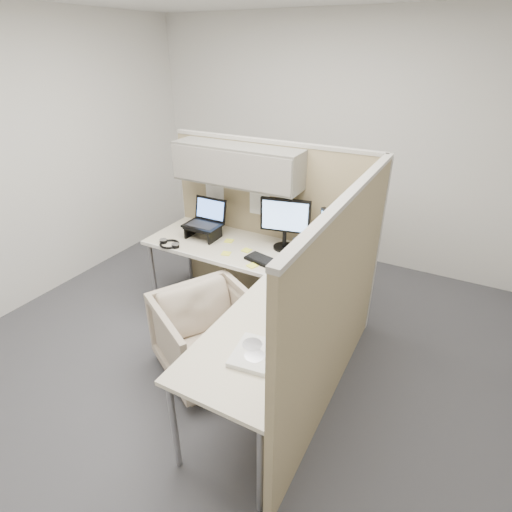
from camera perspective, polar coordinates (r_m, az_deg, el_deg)
The scene contains 20 objects.
ground at distance 3.56m, azimuth -3.43°, elevation -13.51°, with size 4.50×4.50×0.00m, color #3E3E43.
partition_back at distance 3.71m, azimuth -0.04°, elevation 8.17°, with size 2.00×0.36×1.63m.
partition_right at distance 2.72m, azimuth 11.82°, elevation -7.12°, with size 0.07×2.03×1.63m.
desk at distance 3.18m, azimuth -0.67°, elevation -3.61°, with size 2.00×1.98×0.73m.
office_chair at distance 3.19m, azimuth -6.80°, elevation -10.71°, with size 0.72×0.68×0.74m, color #B4A78F.
monitor_left at distance 3.49m, azimuth 4.18°, elevation 5.16°, with size 0.44×0.20×0.47m.
monitor_right at distance 3.19m, azimuth 11.23°, elevation 2.35°, with size 0.36×0.31×0.47m.
laptop_station at distance 3.80m, azimuth -7.35°, elevation 4.64°, with size 0.34×0.29×0.35m.
keyboard at distance 3.33m, azimuth 1.89°, elevation -1.00°, with size 0.44×0.15×0.02m, color black.
mouse at distance 3.13m, azimuth 7.13°, elevation -3.17°, with size 0.10×0.07×0.04m, color black.
travel_mug at distance 3.46m, azimuth 5.82°, elevation 1.25°, with size 0.07×0.07×0.16m.
soda_can_green at distance 3.09m, azimuth 9.37°, elevation -2.91°, with size 0.07×0.07×0.12m, color silver.
soda_can_silver at distance 3.25m, azimuth 9.28°, elevation -1.21°, with size 0.07×0.07×0.12m, color silver.
sticky_note_d at distance 3.55m, azimuth -1.35°, elevation 0.82°, with size 0.08×0.08×0.01m, color #F4F540.
sticky_note_a at distance 3.51m, azimuth -4.29°, elevation 0.36°, with size 0.08×0.08×0.01m, color #F4F540.
sticky_note_c at distance 3.74m, azimuth -3.88°, elevation 2.17°, with size 0.08×0.08×0.01m, color #F4F540.
sticky_note_b at distance 3.31m, azimuth -0.56°, elevation -1.40°, with size 0.08×0.08×0.01m, color #F4F540.
headphones at distance 3.73m, azimuth -12.27°, elevation 1.71°, with size 0.23×0.20×0.03m.
paper_stack at distance 2.42m, azimuth -0.27°, elevation -13.73°, with size 0.27×0.33×0.03m.
desk_clock at distance 2.71m, azimuth 4.80°, elevation -7.63°, with size 0.09×0.10×0.10m.
Camera 1 is at (1.45, -2.24, 2.35)m, focal length 28.00 mm.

